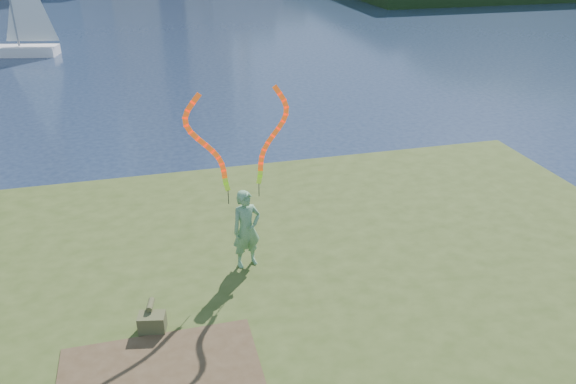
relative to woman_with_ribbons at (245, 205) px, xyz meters
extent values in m
plane|color=#192640|center=(0.24, -0.14, -2.20)|extent=(320.00, 320.00, 0.00)
cube|color=#39481A|center=(0.24, -2.64, -2.05)|extent=(20.00, 18.00, 0.30)
cube|color=#39481A|center=(0.24, -2.34, -1.80)|extent=(17.00, 15.00, 0.30)
cube|color=#39481A|center=(0.24, -2.14, -1.55)|extent=(14.00, 12.00, 0.30)
imported|color=#186A1E|center=(0.00, -0.03, -0.55)|extent=(0.70, 0.55, 1.70)
cylinder|color=black|center=(-0.33, 0.00, 0.21)|extent=(0.02, 0.02, 0.30)
cylinder|color=black|center=(0.32, 0.17, 0.21)|extent=(0.02, 0.02, 0.30)
cube|color=#4C4C2A|center=(-2.02, -1.70, -1.23)|extent=(0.52, 0.40, 0.33)
cylinder|color=#4C4C2A|center=(-2.02, -1.47, -1.01)|extent=(0.17, 0.33, 0.11)
cube|color=white|center=(-8.72, 26.92, -1.94)|extent=(4.51, 2.26, 0.60)
camera|label=1|loc=(-1.68, -9.92, 5.16)|focal=35.00mm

